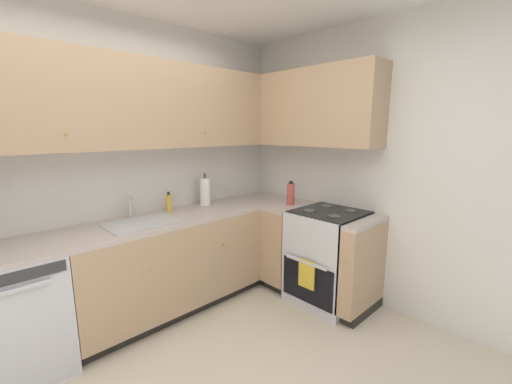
{
  "coord_description": "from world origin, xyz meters",
  "views": [
    {
      "loc": [
        -0.91,
        -1.34,
        1.65
      ],
      "look_at": [
        1.01,
        0.64,
        1.11
      ],
      "focal_mm": 22.59,
      "sensor_mm": 36.0,
      "label": 1
    }
  ],
  "objects_px": {
    "dishwasher": "(13,316)",
    "soap_bottle": "(169,203)",
    "oven_range": "(328,256)",
    "oil_bottle": "(291,194)",
    "paper_towel_roll": "(205,191)"
  },
  "relations": [
    {
      "from": "oven_range",
      "to": "oil_bottle",
      "type": "xyz_separation_m",
      "value": [
        -0.02,
        0.47,
        0.55
      ]
    },
    {
      "from": "dishwasher",
      "to": "soap_bottle",
      "type": "height_order",
      "value": "soap_bottle"
    },
    {
      "from": "soap_bottle",
      "to": "dishwasher",
      "type": "bearing_deg",
      "value": -171.99
    },
    {
      "from": "dishwasher",
      "to": "soap_bottle",
      "type": "relative_size",
      "value": 4.51
    },
    {
      "from": "paper_towel_roll",
      "to": "oil_bottle",
      "type": "xyz_separation_m",
      "value": [
        0.64,
        -0.61,
        -0.03
      ]
    },
    {
      "from": "paper_towel_roll",
      "to": "soap_bottle",
      "type": "bearing_deg",
      "value": 177.15
    },
    {
      "from": "dishwasher",
      "to": "oven_range",
      "type": "xyz_separation_m",
      "value": [
        2.35,
        -0.91,
        0.02
      ]
    },
    {
      "from": "dishwasher",
      "to": "paper_towel_roll",
      "type": "distance_m",
      "value": 1.8
    },
    {
      "from": "dishwasher",
      "to": "soap_bottle",
      "type": "distance_m",
      "value": 1.41
    },
    {
      "from": "oven_range",
      "to": "paper_towel_roll",
      "type": "xyz_separation_m",
      "value": [
        -0.66,
        1.07,
        0.57
      ]
    },
    {
      "from": "soap_bottle",
      "to": "oil_bottle",
      "type": "bearing_deg",
      "value": -30.93
    },
    {
      "from": "dishwasher",
      "to": "oven_range",
      "type": "distance_m",
      "value": 2.52
    },
    {
      "from": "oven_range",
      "to": "soap_bottle",
      "type": "xyz_separation_m",
      "value": [
        -1.06,
        1.09,
        0.52
      ]
    },
    {
      "from": "dishwasher",
      "to": "paper_towel_roll",
      "type": "xyz_separation_m",
      "value": [
        1.69,
        0.16,
        0.6
      ]
    },
    {
      "from": "soap_bottle",
      "to": "oil_bottle",
      "type": "distance_m",
      "value": 1.22
    }
  ]
}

